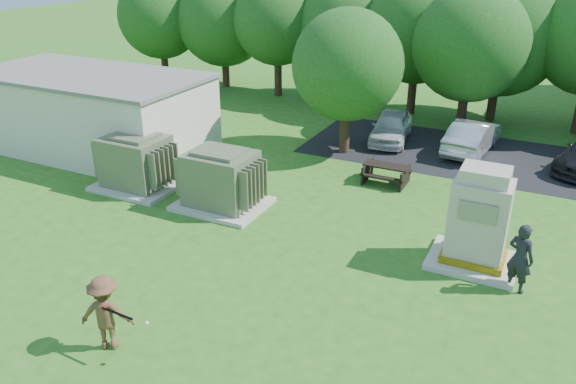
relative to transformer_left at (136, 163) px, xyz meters
The scene contains 14 objects.
ground 7.96m from the transformer_left, 34.70° to the right, with size 120.00×120.00×0.00m, color #2D6619.
service_building 5.19m from the transformer_left, 150.95° to the left, with size 10.00×5.00×3.20m, color beige.
service_building_roof 5.64m from the transformer_left, 150.95° to the left, with size 10.20×5.20×0.15m, color slate.
parking_strip 16.25m from the transformer_left, 33.69° to the left, with size 20.00×6.00×0.01m, color #232326.
transformer_left is the anchor object (origin of this frame).
transformer_right 3.70m from the transformer_left, ahead, with size 3.00×2.40×2.07m.
generator_cabinet 12.17m from the transformer_left, ahead, with size 2.42×1.98×2.95m.
picnic_table 9.34m from the transformer_left, 28.77° to the left, with size 1.71×1.28×0.73m.
batter 9.16m from the transformer_left, 53.85° to the right, with size 1.19×0.68×1.84m, color brown.
person_by_generator 13.43m from the transformer_left, ahead, with size 0.71×0.46×1.94m, color black.
car_white 11.59m from the transformer_left, 53.57° to the left, with size 1.58×3.94×1.34m, color silver.
car_silver_a 14.13m from the transformer_left, 42.24° to the left, with size 1.48×4.25×1.40m, color silver.
batting_equipment 9.62m from the transformer_left, 51.68° to the right, with size 1.27×0.21×0.17m.
tree_row 16.56m from the transformer_left, 59.50° to the left, with size 41.30×13.30×7.30m.
Camera 1 is at (7.08, -10.26, 8.51)m, focal length 35.00 mm.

